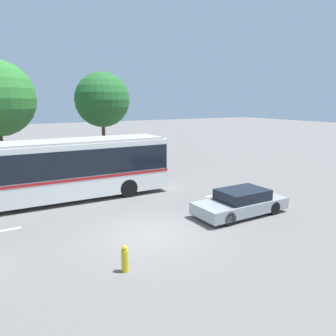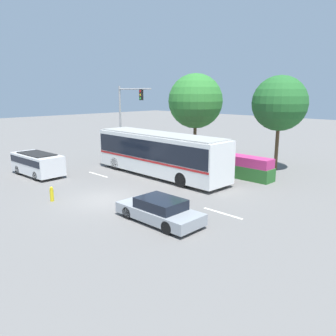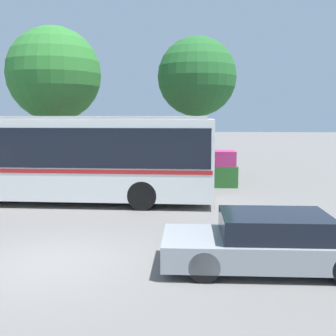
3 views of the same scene
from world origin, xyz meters
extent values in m
plane|color=slate|center=(0.00, 0.00, 0.00)|extent=(140.00, 140.00, 0.00)
cube|color=silver|center=(-1.97, 6.39, 1.66)|extent=(11.63, 2.78, 2.82)
cube|color=black|center=(-1.97, 6.39, 2.11)|extent=(11.39, 2.82, 1.36)
cube|color=#B21E1E|center=(-1.97, 6.39, 1.32)|extent=(11.51, 2.81, 0.14)
cube|color=#9D9D99|center=(-1.97, 6.39, 3.12)|extent=(11.16, 2.56, 0.10)
cylinder|color=black|center=(1.37, 5.19, 0.50)|extent=(1.00, 0.32, 1.00)
cylinder|color=black|center=(1.40, 7.49, 0.50)|extent=(1.00, 0.32, 1.00)
cube|color=gray|center=(4.70, -0.06, 0.43)|extent=(4.48, 1.88, 0.53)
cube|color=black|center=(4.81, -0.05, 0.94)|extent=(2.25, 1.63, 0.48)
cylinder|color=black|center=(3.33, -0.87, 0.31)|extent=(0.62, 0.23, 0.62)
cylinder|color=black|center=(3.31, 0.73, 0.31)|extent=(0.62, 0.23, 0.62)
cylinder|color=black|center=(6.05, -0.84, 0.31)|extent=(0.62, 0.23, 0.62)
cylinder|color=black|center=(6.03, 0.76, 0.31)|extent=(0.62, 0.23, 0.62)
cube|color=#286028|center=(0.62, 10.21, 0.47)|extent=(8.90, 1.25, 0.94)
cube|color=#B22D6B|center=(0.62, 10.21, 1.28)|extent=(8.73, 1.19, 0.68)
cylinder|color=brown|center=(-4.19, 13.05, 1.79)|extent=(0.30, 0.30, 3.57)
cylinder|color=brown|center=(3.25, 14.30, 1.87)|extent=(0.28, 0.28, 3.73)
sphere|color=#236028|center=(3.25, 14.30, 5.26)|extent=(4.26, 4.26, 4.26)
cylinder|color=gold|center=(-1.95, -2.19, 0.35)|extent=(0.22, 0.22, 0.70)
sphere|color=gold|center=(-1.95, -2.19, 0.77)|extent=(0.18, 0.18, 0.18)
cube|color=silver|center=(6.22, 3.02, 0.01)|extent=(2.40, 0.16, 0.01)
camera|label=1|loc=(-5.49, -10.90, 5.17)|focal=35.11mm
camera|label=2|loc=(15.90, -10.78, 6.11)|focal=36.42mm
camera|label=3|loc=(3.11, -8.67, 3.24)|focal=44.59mm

